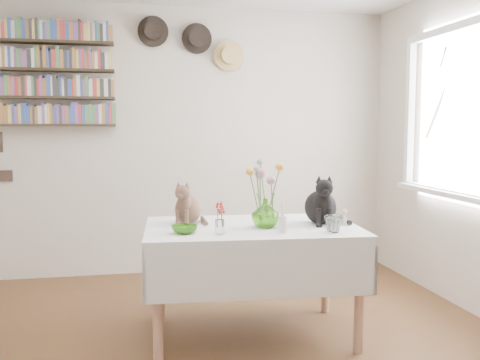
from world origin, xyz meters
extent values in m
cube|color=beige|center=(0.00, 2.27, 1.25)|extent=(4.04, 0.04, 2.54)
cube|color=white|center=(1.97, 0.80, 1.50)|extent=(0.01, 1.40, 1.20)
cube|color=white|center=(1.97, 0.80, 2.13)|extent=(0.06, 1.52, 0.06)
cube|color=white|center=(1.97, 0.80, 0.87)|extent=(0.06, 1.52, 0.06)
cube|color=white|center=(1.97, 1.53, 1.50)|extent=(0.06, 0.06, 1.20)
cube|color=white|center=(1.94, 0.80, 0.87)|extent=(0.12, 1.50, 0.04)
cube|color=white|center=(0.30, 0.55, 0.71)|extent=(1.44, 0.98, 0.06)
cylinder|color=tan|center=(-0.33, 0.23, 0.34)|extent=(0.06, 0.06, 0.68)
cylinder|color=tan|center=(0.88, 0.14, 0.34)|extent=(0.06, 0.06, 0.68)
cylinder|color=tan|center=(-0.28, 0.95, 0.34)|extent=(0.06, 0.06, 0.68)
cylinder|color=tan|center=(0.94, 0.87, 0.34)|extent=(0.06, 0.06, 0.68)
imported|color=#7BCB3F|center=(0.37, 0.47, 0.83)|extent=(0.21, 0.21, 0.19)
imported|color=#7BCB3F|center=(-0.16, 0.38, 0.76)|extent=(0.18, 0.18, 0.05)
imported|color=white|center=(0.74, 0.23, 0.79)|extent=(0.15, 0.15, 0.11)
cylinder|color=white|center=(0.43, 0.28, 0.79)|extent=(0.05, 0.05, 0.10)
cylinder|color=white|center=(0.43, 0.28, 0.88)|extent=(0.02, 0.02, 0.08)
cylinder|color=white|center=(0.05, 0.32, 0.78)|extent=(0.06, 0.06, 0.09)
cone|color=white|center=(0.91, 0.45, 0.78)|extent=(0.06, 0.06, 0.08)
sphere|color=beige|center=(0.91, 0.45, 0.83)|extent=(0.03, 0.03, 0.03)
cylinder|color=#4C7233|center=(0.34, 0.48, 0.94)|extent=(0.01, 0.01, 0.30)
sphere|color=#C78096|center=(0.34, 0.48, 1.09)|extent=(0.07, 0.07, 0.07)
cylinder|color=#4C7233|center=(0.41, 0.45, 0.92)|extent=(0.01, 0.01, 0.26)
sphere|color=#C78096|center=(0.41, 0.45, 1.05)|extent=(0.06, 0.06, 0.06)
cylinder|color=#4C7233|center=(0.43, 0.50, 0.96)|extent=(0.01, 0.01, 0.34)
sphere|color=gold|center=(0.43, 0.50, 1.13)|extent=(0.06, 0.06, 0.06)
cylinder|color=#4C7233|center=(0.31, 0.51, 0.94)|extent=(0.01, 0.01, 0.31)
sphere|color=gold|center=(0.31, 0.51, 1.10)|extent=(0.05, 0.05, 0.05)
cylinder|color=#4C7233|center=(0.37, 0.52, 0.97)|extent=(0.01, 0.01, 0.37)
sphere|color=#999E93|center=(0.37, 0.52, 1.16)|extent=(0.04, 0.04, 0.04)
cylinder|color=#4C7233|center=(0.32, 0.44, 0.95)|extent=(0.01, 0.01, 0.33)
sphere|color=#999E93|center=(0.32, 0.44, 1.12)|extent=(0.04, 0.04, 0.04)
cube|color=#2F2517|center=(-1.10, 2.16, 1.40)|extent=(1.00, 0.16, 0.02)
cube|color=#2F2517|center=(-1.10, 2.16, 1.64)|extent=(1.00, 0.16, 0.02)
cube|color=#2F2517|center=(-1.10, 2.16, 1.88)|extent=(1.00, 0.16, 0.02)
cube|color=#2F2517|center=(-1.10, 2.16, 2.12)|extent=(1.00, 0.16, 0.02)
cylinder|color=black|center=(-0.25, 2.21, 2.25)|extent=(0.28, 0.02, 0.28)
cylinder|color=black|center=(-0.25, 2.17, 2.25)|extent=(0.16, 0.08, 0.16)
cylinder|color=black|center=(0.15, 2.21, 2.20)|extent=(0.28, 0.02, 0.28)
cylinder|color=black|center=(0.15, 2.17, 2.20)|extent=(0.16, 0.08, 0.16)
cylinder|color=tan|center=(0.45, 2.21, 2.05)|extent=(0.28, 0.02, 0.28)
cylinder|color=tan|center=(0.45, 2.17, 2.05)|extent=(0.16, 0.08, 0.16)
cube|color=#38281E|center=(-1.60, 2.23, 0.95)|extent=(0.18, 0.02, 0.10)
camera|label=1|loc=(-0.46, -2.82, 1.38)|focal=40.00mm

